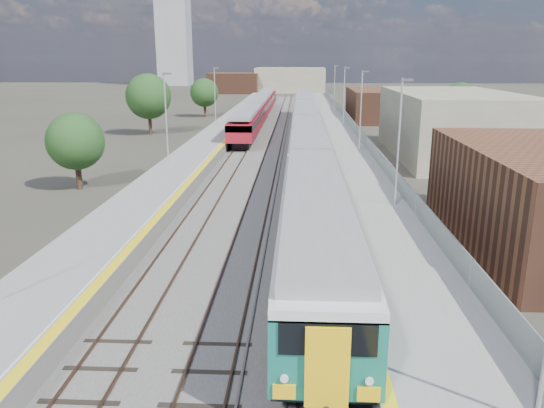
{
  "coord_description": "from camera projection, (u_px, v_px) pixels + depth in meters",
  "views": [
    {
      "loc": [
        0.72,
        -9.36,
        9.61
      ],
      "look_at": [
        -0.64,
        17.5,
        2.2
      ],
      "focal_mm": 35.0,
      "sensor_mm": 36.0,
      "label": 1
    }
  ],
  "objects": [
    {
      "name": "ballast_bed",
      "position": [
        273.0,
        143.0,
        62.25
      ],
      "size": [
        10.5,
        155.0,
        0.06
      ],
      "primitive_type": "cube",
      "color": "#565451",
      "rests_on": "ground"
    },
    {
      "name": "platform_left",
      "position": [
        216.0,
        138.0,
        62.44
      ],
      "size": [
        4.3,
        155.0,
        8.52
      ],
      "color": "slate",
      "rests_on": "ground"
    },
    {
      "name": "tracks",
      "position": [
        279.0,
        140.0,
        63.81
      ],
      "size": [
        8.96,
        160.0,
        0.17
      ],
      "color": "#4C3323",
      "rests_on": "ground"
    },
    {
      "name": "platform_right",
      "position": [
        338.0,
        139.0,
        61.74
      ],
      "size": [
        4.7,
        155.0,
        8.52
      ],
      "color": "slate",
      "rests_on": "ground"
    },
    {
      "name": "green_train",
      "position": [
        306.0,
        131.0,
        54.2
      ],
      "size": [
        3.07,
        85.24,
        3.37
      ],
      "color": "black",
      "rests_on": "ground"
    },
    {
      "name": "tree_c",
      "position": [
        204.0,
        93.0,
        88.85
      ],
      "size": [
        4.74,
        4.74,
        6.42
      ],
      "color": "#382619",
      "rests_on": "ground"
    },
    {
      "name": "buildings",
      "position": [
        230.0,
        54.0,
        143.08
      ],
      "size": [
        72.0,
        185.5,
        40.0
      ],
      "color": "brown",
      "rests_on": "ground"
    },
    {
      "name": "red_train",
      "position": [
        259.0,
        108.0,
        82.51
      ],
      "size": [
        2.85,
        57.73,
        3.59
      ],
      "color": "black",
      "rests_on": "ground"
    },
    {
      "name": "tree_d",
      "position": [
        460.0,
        104.0,
        64.46
      ],
      "size": [
        5.04,
        5.04,
        6.83
      ],
      "color": "#382619",
      "rests_on": "ground"
    },
    {
      "name": "tree_b",
      "position": [
        148.0,
        96.0,
        67.67
      ],
      "size": [
        5.74,
        5.74,
        7.79
      ],
      "color": "#382619",
      "rests_on": "ground"
    },
    {
      "name": "tree_a",
      "position": [
        75.0,
        141.0,
        39.4
      ],
      "size": [
        4.27,
        4.27,
        5.78
      ],
      "color": "#382619",
      "rests_on": "ground"
    },
    {
      "name": "ground",
      "position": [
        292.0,
        147.0,
        59.74
      ],
      "size": [
        320.0,
        320.0,
        0.0
      ],
      "primitive_type": "plane",
      "color": "#47443A",
      "rests_on": "ground"
    }
  ]
}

